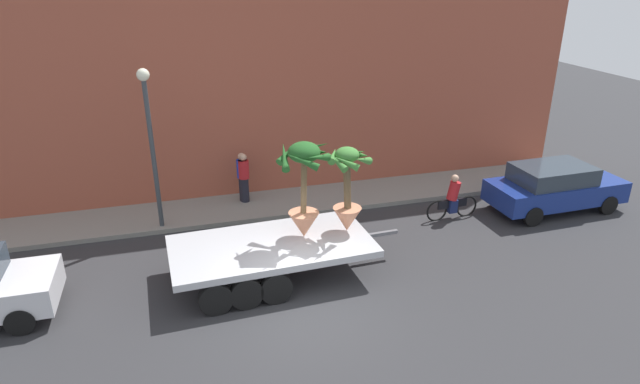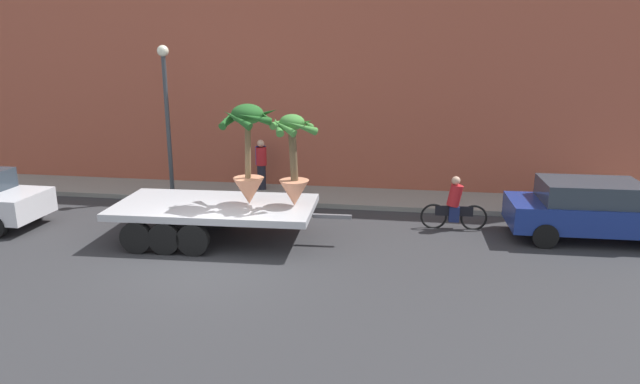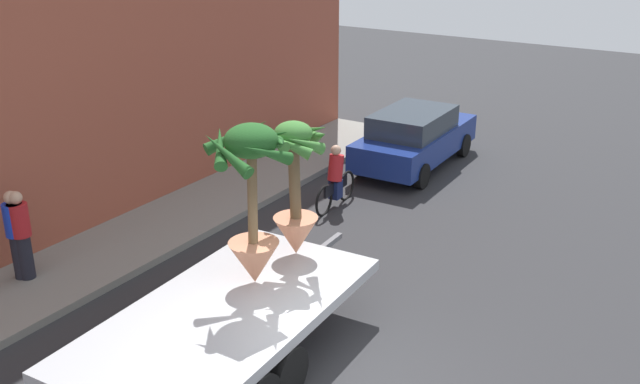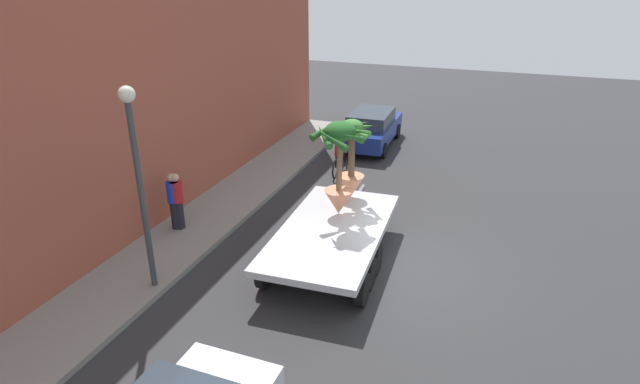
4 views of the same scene
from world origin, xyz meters
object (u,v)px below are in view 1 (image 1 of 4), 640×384
(flatbed_trailer, at_px, (263,252))
(pedestrian_far_left, at_px, (244,177))
(cyclist, at_px, (453,199))
(potted_palm_middle, at_px, (347,189))
(street_lamp, at_px, (150,130))
(pedestrian_near_gate, at_px, (243,176))
(potted_palm_rear, at_px, (304,186))
(parked_car, at_px, (554,187))

(flatbed_trailer, distance_m, pedestrian_far_left, 4.75)
(cyclist, bearing_deg, flatbed_trailer, -163.84)
(potted_palm_middle, bearing_deg, street_lamp, 144.70)
(potted_palm_middle, distance_m, cyclist, 4.78)
(pedestrian_near_gate, bearing_deg, cyclist, -25.01)
(potted_palm_rear, bearing_deg, potted_palm_middle, 0.34)
(flatbed_trailer, height_order, pedestrian_far_left, pedestrian_far_left)
(cyclist, height_order, pedestrian_far_left, pedestrian_far_left)
(cyclist, bearing_deg, parked_car, -4.85)
(potted_palm_rear, bearing_deg, pedestrian_near_gate, 101.50)
(potted_palm_middle, bearing_deg, parked_car, 10.43)
(cyclist, xyz_separation_m, pedestrian_far_left, (-6.27, 2.85, 0.37))
(flatbed_trailer, relative_size, potted_palm_rear, 2.40)
(flatbed_trailer, bearing_deg, potted_palm_middle, 3.78)
(flatbed_trailer, relative_size, potted_palm_middle, 2.64)
(pedestrian_near_gate, bearing_deg, parked_car, -18.20)
(flatbed_trailer, bearing_deg, street_lamp, 125.29)
(potted_palm_rear, bearing_deg, pedestrian_far_left, 101.26)
(pedestrian_far_left, bearing_deg, potted_palm_middle, -65.51)
(potted_palm_rear, height_order, pedestrian_near_gate, potted_palm_rear)
(cyclist, distance_m, street_lamp, 9.56)
(parked_car, bearing_deg, cyclist, 175.15)
(potted_palm_rear, height_order, street_lamp, street_lamp)
(potted_palm_rear, xyz_separation_m, cyclist, (5.36, 1.74, -1.75))
(pedestrian_far_left, bearing_deg, cyclist, -24.46)
(pedestrian_near_gate, xyz_separation_m, pedestrian_far_left, (0.04, -0.09, 0.00))
(potted_palm_rear, height_order, cyclist, potted_palm_rear)
(flatbed_trailer, height_order, pedestrian_near_gate, pedestrian_near_gate)
(potted_palm_rear, xyz_separation_m, pedestrian_near_gate, (-0.95, 4.68, -1.38))
(potted_palm_middle, xyz_separation_m, parked_car, (7.76, 1.43, -1.36))
(parked_car, height_order, street_lamp, street_lamp)
(pedestrian_near_gate, bearing_deg, flatbed_trailer, -92.24)
(potted_palm_rear, bearing_deg, flatbed_trailer, -172.71)
(street_lamp, bearing_deg, potted_palm_rear, -43.09)
(pedestrian_near_gate, bearing_deg, potted_palm_rear, -78.50)
(potted_palm_rear, relative_size, pedestrian_near_gate, 1.52)
(pedestrian_near_gate, xyz_separation_m, street_lamp, (-2.73, -1.23, 2.19))
(potted_palm_rear, distance_m, parked_car, 9.18)
(potted_palm_rear, xyz_separation_m, parked_car, (8.93, 1.43, -1.60))
(potted_palm_middle, relative_size, cyclist, 1.28)
(flatbed_trailer, distance_m, potted_palm_middle, 2.72)
(parked_car, bearing_deg, street_lamp, 170.93)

